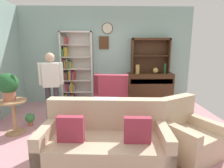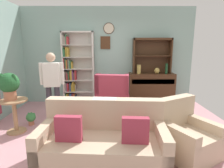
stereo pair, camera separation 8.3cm
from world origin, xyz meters
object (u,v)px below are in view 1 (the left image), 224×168
vase_tall (138,69)px  couch_floral (105,142)px  sideboard (150,87)px  bottle_wine (165,68)px  wingback_chair (112,100)px  vase_round (155,71)px  book_stack (108,113)px  potted_plant_small (30,119)px  sideboard_hutch (150,51)px  person_reading (51,83)px  plant_stand (14,113)px  bookshelf (74,71)px  armchair_floral (186,136)px  potted_plant_large (7,85)px  coffee_table (111,117)px

vase_tall → couch_floral: vase_tall is taller
sideboard → bottle_wine: size_ratio=4.43×
bottle_wine → wingback_chair: size_ratio=0.28×
vase_round → book_stack: vase_round is taller
potted_plant_small → book_stack: book_stack is taller
sideboard_hutch → person_reading: bearing=-150.9°
vase_round → wingback_chair: bearing=-147.1°
plant_stand → person_reading: 0.95m
sideboard_hutch → bottle_wine: 0.66m
bookshelf → vase_tall: bookshelf is taller
potted_plant_small → person_reading: bearing=24.6°
vase_round → armchair_floral: size_ratio=0.16×
vase_round → plant_stand: 3.71m
bottle_wine → armchair_floral: (-0.39, -2.51, -0.78)m
bookshelf → book_stack: bearing=-64.7°
person_reading → book_stack: size_ratio=7.44×
sideboard_hutch → potted_plant_large: 3.74m
bookshelf → plant_stand: bookshelf is taller
vase_round → plant_stand: bearing=-151.4°
potted_plant_large → sideboard: bearing=30.3°
sideboard → potted_plant_small: (-2.94, -1.48, -0.35)m
potted_plant_large → coffee_table: 2.06m
bookshelf → potted_plant_large: size_ratio=3.96×
book_stack → sideboard: bearing=57.5°
sideboard_hutch → wingback_chair: bearing=-138.8°
couch_floral → potted_plant_large: potted_plant_large is taller
armchair_floral → plant_stand: armchair_floral is taller
person_reading → couch_floral: bearing=-52.3°
vase_round → bottle_wine: 0.27m
potted_plant_large → person_reading: 0.86m
bookshelf → person_reading: bearing=-101.4°
bottle_wine → book_stack: bottle_wine is taller
bookshelf → bottle_wine: 2.61m
plant_stand → sideboard_hutch: bearing=32.0°
bookshelf → vase_round: size_ratio=12.35×
plant_stand → bottle_wine: bearing=26.4°
sideboard_hutch → book_stack: 2.66m
sideboard → armchair_floral: (-0.00, -2.60, -0.22)m
sideboard_hutch → person_reading: sideboard_hutch is taller
bottle_wine → potted_plant_large: 3.94m
sideboard → book_stack: (-1.25, -1.96, -0.06)m
person_reading → bookshelf: bearing=78.6°
vase_round → sideboard_hutch: bearing=126.5°
plant_stand → potted_plant_large: size_ratio=1.27×
vase_tall → armchair_floral: size_ratio=0.24×
vase_round → armchair_floral: vase_round is taller
book_stack → sideboard_hutch: bearing=58.9°
couch_floral → person_reading: 2.02m
bottle_wine → person_reading: person_reading is taller
armchair_floral → bookshelf: bearing=129.4°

